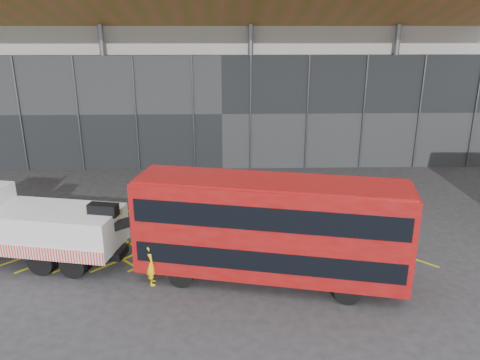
{
  "coord_description": "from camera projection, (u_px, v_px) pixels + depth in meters",
  "views": [
    {
      "loc": [
        2.37,
        -21.31,
        10.1
      ],
      "look_at": [
        3.0,
        1.5,
        2.4
      ],
      "focal_mm": 35.0,
      "sensor_mm": 36.0,
      "label": 1
    }
  ],
  "objects": [
    {
      "name": "ground_plane",
      "position": [
        181.0,
        236.0,
        23.35
      ],
      "size": [
        120.0,
        120.0,
        0.0
      ],
      "primitive_type": "plane",
      "color": "#2B2B2D"
    },
    {
      "name": "road_markings",
      "position": [
        213.0,
        235.0,
        23.39
      ],
      "size": [
        19.96,
        7.16,
        0.01
      ],
      "color": "gold",
      "rests_on": "ground_plane"
    },
    {
      "name": "construction_building",
      "position": [
        221.0,
        37.0,
        37.96
      ],
      "size": [
        55.0,
        23.97,
        18.0
      ],
      "color": "#969691",
      "rests_on": "ground_plane"
    },
    {
      "name": "recovery_truck",
      "position": [
        8.0,
        221.0,
        20.55
      ],
      "size": [
        11.24,
        4.48,
        3.9
      ],
      "rotation": [
        0.0,
        0.0,
        -0.2
      ],
      "color": "black",
      "rests_on": "ground_plane"
    },
    {
      "name": "bus_towed",
      "position": [
        270.0,
        227.0,
        18.52
      ],
      "size": [
        11.01,
        4.7,
        4.37
      ],
      "rotation": [
        0.0,
        0.0,
        -0.21
      ],
      "color": "maroon",
      "rests_on": "ground_plane"
    },
    {
      "name": "worker",
      "position": [
        151.0,
        264.0,
        18.79
      ],
      "size": [
        0.55,
        0.72,
        1.78
      ],
      "primitive_type": "imported",
      "rotation": [
        0.0,
        0.0,
        1.77
      ],
      "color": "yellow",
      "rests_on": "ground_plane"
    }
  ]
}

